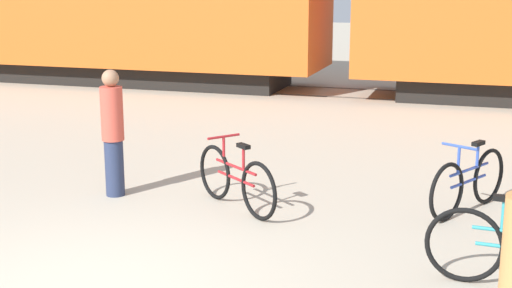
# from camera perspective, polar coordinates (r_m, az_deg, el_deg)

# --- Properties ---
(rail_near) EXTENTS (66.45, 0.07, 0.01)m
(rail_near) POSITION_cam_1_polar(r_m,az_deg,el_deg) (17.27, 6.21, 3.77)
(rail_near) COLOR #4C4238
(rail_near) RESTS_ON ground_plane
(rail_far) EXTENTS (66.45, 0.07, 0.01)m
(rail_far) POSITION_cam_1_polar(r_m,az_deg,el_deg) (18.66, 7.10, 4.45)
(rail_far) COLOR #4C4238
(rail_far) RESTS_ON ground_plane
(bicycle_blue) EXTENTS (0.85, 1.52, 0.89)m
(bicycle_blue) POSITION_cam_1_polar(r_m,az_deg,el_deg) (9.08, 16.64, -2.94)
(bicycle_blue) COLOR black
(bicycle_blue) RESTS_ON ground_plane
(bicycle_maroon) EXTENTS (1.38, 1.10, 0.89)m
(bicycle_maroon) POSITION_cam_1_polar(r_m,az_deg,el_deg) (8.82, -1.63, -2.85)
(bicycle_maroon) COLOR black
(bicycle_maroon) RESTS_ON ground_plane
(person_in_red) EXTENTS (0.29, 0.29, 1.67)m
(person_in_red) POSITION_cam_1_polar(r_m,az_deg,el_deg) (9.43, -11.38, 0.94)
(person_in_red) COLOR #283351
(person_in_red) RESTS_ON ground_plane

